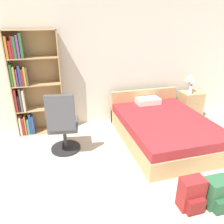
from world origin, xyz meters
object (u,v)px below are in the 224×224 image
bookshelf (29,85)px  backpack_red (192,195)px  backpack_green (217,193)px  office_chair (63,126)px  water_bottle (191,89)px  table_lamp (190,78)px  bed (163,127)px  nightstand (190,104)px

bookshelf → backpack_red: (1.91, -2.57, -0.80)m
backpack_red → backpack_green: bearing=-8.9°
office_chair → water_bottle: size_ratio=5.22×
table_lamp → backpack_red: size_ratio=1.00×
bed → backpack_red: size_ratio=4.97×
bookshelf → table_lamp: 3.44m
backpack_green → water_bottle: bearing=64.2°
bookshelf → table_lamp: bearing=-1.6°
bookshelf → office_chair: 1.17m
nightstand → water_bottle: 0.43m
nightstand → backpack_red: size_ratio=1.43×
water_bottle → backpack_red: 2.82m
bed → office_chair: 1.86m
bed → office_chair: (-1.84, 0.02, 0.27)m
backpack_green → backpack_red: (-0.33, 0.05, 0.02)m
backpack_red → office_chair: bearing=130.1°
nightstand → water_bottle: size_ratio=2.81×
nightstand → table_lamp: 0.63m
bookshelf → backpack_green: (2.23, -2.63, -0.82)m
backpack_green → nightstand: bearing=63.1°
office_chair → water_bottle: bearing=13.8°
water_bottle → office_chair: bearing=-166.2°
bookshelf → table_lamp: bookshelf is taller
table_lamp → bed: bearing=-141.3°
bed → backpack_green: 1.68m
backpack_red → nightstand: bearing=56.9°
table_lamp → backpack_red: (-1.53, -2.48, -0.73)m
water_bottle → backpack_green: (-1.16, -2.40, -0.52)m
bookshelf → nightstand: (3.51, -0.12, -0.70)m
table_lamp → backpack_red: table_lamp is taller
office_chair → bed: bearing=-0.5°
water_bottle → backpack_red: water_bottle is taller
bed → table_lamp: table_lamp is taller
water_bottle → backpack_green: water_bottle is taller
bookshelf → water_bottle: size_ratio=9.36×
bookshelf → nightstand: bookshelf is taller
nightstand → table_lamp: bearing=159.3°
office_chair → backpack_green: (1.71, -1.69, -0.33)m
nightstand → table_lamp: (-0.07, 0.03, 0.63)m
water_bottle → backpack_red: (-1.49, -2.35, -0.50)m
backpack_green → bed: bearing=85.3°
bookshelf → table_lamp: (3.43, -0.09, -0.07)m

